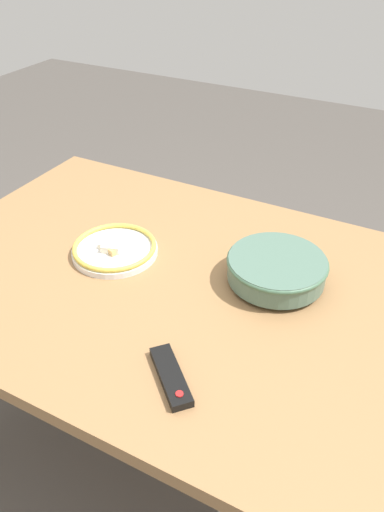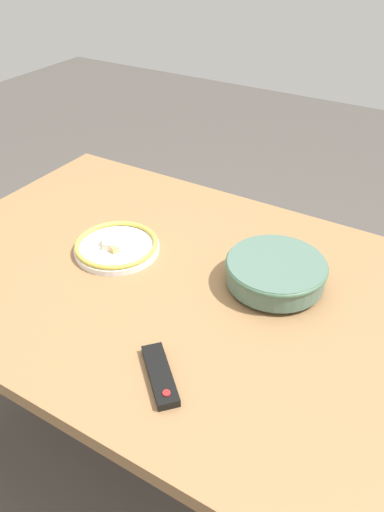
% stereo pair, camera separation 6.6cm
% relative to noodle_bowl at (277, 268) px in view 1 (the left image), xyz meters
% --- Properties ---
extents(ground_plane, '(8.00, 8.00, 0.00)m').
position_rel_noodle_bowl_xyz_m(ground_plane, '(0.30, 0.11, -0.82)').
color(ground_plane, '#4C4742').
extents(dining_table, '(1.42, 1.01, 0.77)m').
position_rel_noodle_bowl_xyz_m(dining_table, '(0.30, 0.11, -0.13)').
color(dining_table, olive).
rests_on(dining_table, ground_plane).
extents(noodle_bowl, '(0.27, 0.27, 0.08)m').
position_rel_noodle_bowl_xyz_m(noodle_bowl, '(0.00, 0.00, 0.00)').
color(noodle_bowl, '#4C6B5B').
rests_on(noodle_bowl, dining_table).
extents(food_plate, '(0.25, 0.25, 0.04)m').
position_rel_noodle_bowl_xyz_m(food_plate, '(0.46, 0.09, -0.03)').
color(food_plate, white).
rests_on(food_plate, dining_table).
extents(tv_remote, '(0.16, 0.15, 0.02)m').
position_rel_noodle_bowl_xyz_m(tv_remote, '(0.08, 0.43, -0.04)').
color(tv_remote, black).
rests_on(tv_remote, dining_table).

